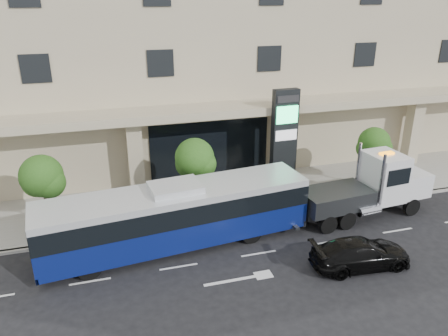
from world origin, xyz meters
The scene contains 11 objects.
ground centered at (0.00, 0.00, 0.00)m, with size 120.00×120.00×0.00m, color black.
sidewalk centered at (0.00, 5.00, 0.07)m, with size 120.00×6.00×0.15m, color gray.
curb centered at (0.00, 2.00, 0.07)m, with size 120.00×0.30×0.15m, color gray.
convention_center centered at (0.00, 15.42, 9.97)m, with size 60.00×17.60×20.00m.
tree_left centered at (-9.97, 3.59, 3.11)m, with size 2.27×2.20×4.22m.
tree_mid centered at (-1.97, 3.59, 3.26)m, with size 2.28×2.20×4.38m.
tree_right centered at (9.53, 3.59, 3.04)m, with size 2.10×2.00×4.04m.
city_bus centered at (-3.68, 0.40, 1.73)m, with size 13.64×4.26×3.40m.
tow_truck centered at (7.50, 0.62, 1.67)m, with size 8.96×2.84×4.06m.
black_sedan centered at (4.18, -3.79, 0.69)m, with size 1.92×4.73×1.37m, color black.
signage_pylon centered at (4.06, 5.16, 3.42)m, with size 1.63×0.66×6.44m.
Camera 1 is at (-6.76, -18.64, 11.99)m, focal length 35.00 mm.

